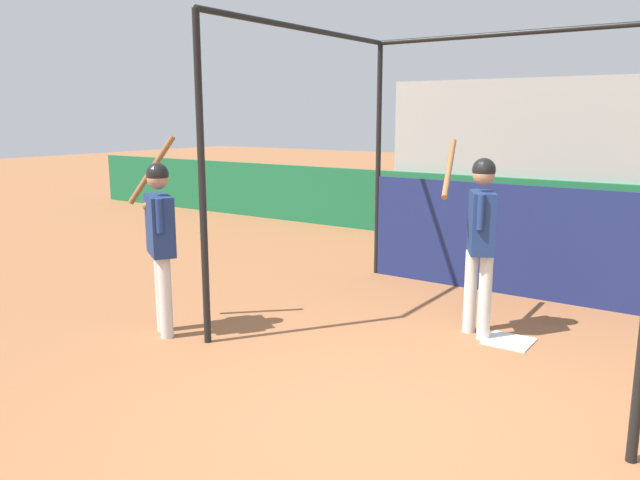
# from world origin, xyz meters

# --- Properties ---
(ground_plane) EXTENTS (60.00, 60.00, 0.00)m
(ground_plane) POSITION_xyz_m (0.00, 0.00, 0.00)
(ground_plane) COLOR #935B38
(outfield_wall) EXTENTS (24.00, 0.12, 1.18)m
(outfield_wall) POSITION_xyz_m (0.00, 6.81, 0.59)
(outfield_wall) COLOR #196038
(outfield_wall) RESTS_ON ground
(bleacher_section) EXTENTS (7.05, 3.20, 2.86)m
(bleacher_section) POSITION_xyz_m (0.00, 8.47, 1.43)
(bleacher_section) COLOR #9E9E99
(bleacher_section) RESTS_ON ground
(batting_cage) EXTENTS (3.92, 3.47, 3.21)m
(batting_cage) POSITION_xyz_m (-0.28, 3.31, 1.31)
(batting_cage) COLOR black
(batting_cage) RESTS_ON ground
(home_plate) EXTENTS (0.44, 0.44, 0.02)m
(home_plate) POSITION_xyz_m (0.27, 2.22, 0.01)
(home_plate) COLOR white
(home_plate) RESTS_ON ground
(player_batter) EXTENTS (0.74, 0.76, 1.98)m
(player_batter) POSITION_xyz_m (-0.09, 2.22, 1.11)
(player_batter) COLOR silver
(player_batter) RESTS_ON ground
(player_waiting) EXTENTS (0.81, 0.59, 2.03)m
(player_waiting) POSITION_xyz_m (-2.75, 0.42, 1.07)
(player_waiting) COLOR silver
(player_waiting) RESTS_ON ground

